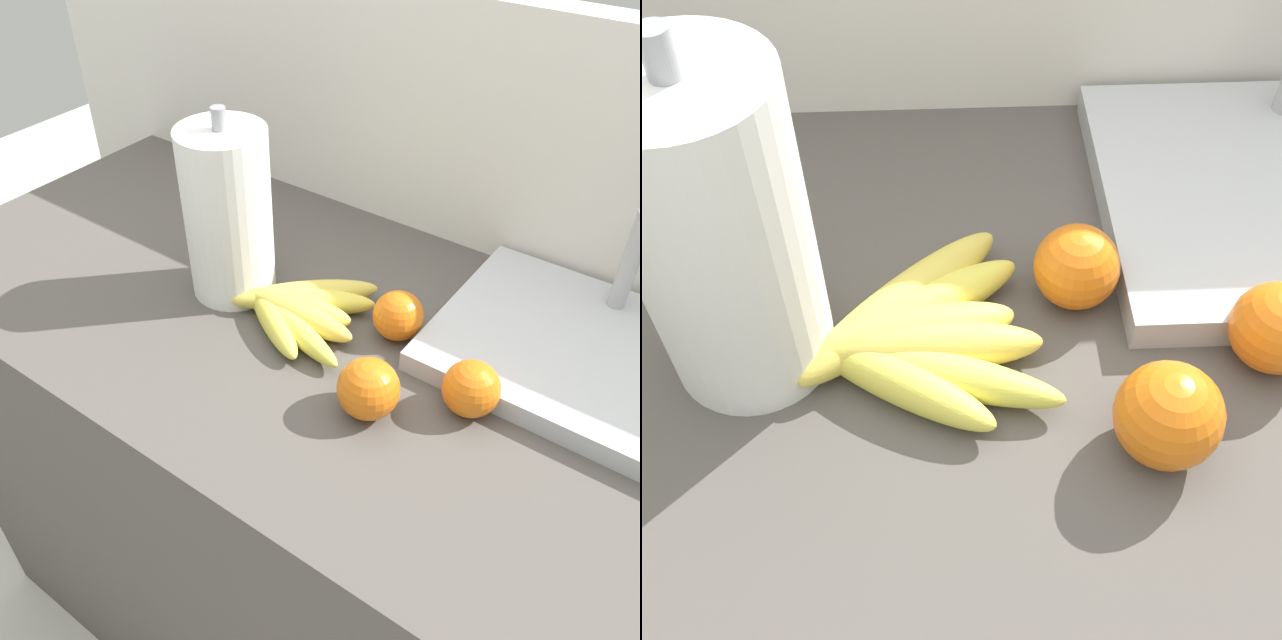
{
  "view_description": "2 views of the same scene",
  "coord_description": "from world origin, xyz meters",
  "views": [
    {
      "loc": [
        0.37,
        -0.6,
        1.54
      ],
      "look_at": [
        -0.04,
        -0.03,
        0.96
      ],
      "focal_mm": 37.8,
      "sensor_mm": 36.0,
      "label": 1
    },
    {
      "loc": [
        -0.07,
        -0.39,
        1.43
      ],
      "look_at": [
        -0.06,
        -0.02,
        0.98
      ],
      "focal_mm": 44.89,
      "sensor_mm": 36.0,
      "label": 2
    }
  ],
  "objects": [
    {
      "name": "sink_basin",
      "position": [
        0.27,
        0.15,
        0.94
      ],
      "size": [
        0.39,
        0.31,
        0.18
      ],
      "color": "#B7BABF",
      "rests_on": "counter"
    },
    {
      "name": "paper_towel_roll",
      "position": [
        -0.22,
        0.0,
        1.05
      ],
      "size": [
        0.12,
        0.12,
        0.28
      ],
      "color": "white",
      "rests_on": "counter"
    },
    {
      "name": "orange_far_right",
      "position": [
        0.18,
        -0.02,
        0.96
      ],
      "size": [
        0.07,
        0.07,
        0.07
      ],
      "primitive_type": "sphere",
      "color": "orange",
      "rests_on": "counter"
    },
    {
      "name": "counter",
      "position": [
        0.0,
        0.0,
        0.46
      ],
      "size": [
        1.46,
        0.62,
        0.92
      ],
      "primitive_type": "cube",
      "color": "#514C47",
      "rests_on": "ground"
    },
    {
      "name": "banana_bunch",
      "position": [
        -0.1,
        -0.01,
        0.94
      ],
      "size": [
        0.22,
        0.22,
        0.04
      ],
      "color": "#DFD24C",
      "rests_on": "counter"
    },
    {
      "name": "orange_back_left",
      "position": [
        0.04,
        0.05,
        0.96
      ],
      "size": [
        0.07,
        0.07,
        0.07
      ],
      "primitive_type": "sphere",
      "color": "orange",
      "rests_on": "counter"
    },
    {
      "name": "orange_right",
      "position": [
        0.08,
        -0.1,
        0.96
      ],
      "size": [
        0.08,
        0.08,
        0.08
      ],
      "primitive_type": "sphere",
      "color": "orange",
      "rests_on": "counter"
    },
    {
      "name": "wall_back",
      "position": [
        0.0,
        0.34,
        0.65
      ],
      "size": [
        1.86,
        0.06,
        1.3
      ],
      "primitive_type": "cube",
      "color": "silver",
      "rests_on": "ground"
    }
  ]
}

